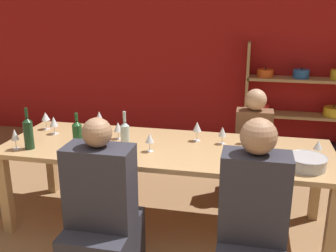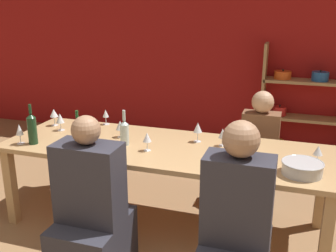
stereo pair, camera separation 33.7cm
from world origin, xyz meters
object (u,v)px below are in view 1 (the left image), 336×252
at_px(mixing_bowl, 306,162).
at_px(person_near_b, 251,239).
at_px(shelf_unit, 299,108).
at_px(dining_table, 166,155).
at_px(wine_glass_white_c, 99,116).
at_px(wine_glass_white_e, 46,117).
at_px(wine_glass_white_a, 222,132).
at_px(wine_glass_red_a, 150,138).
at_px(wine_glass_white_f, 54,122).
at_px(wine_bottle_green, 28,133).
at_px(wine_glass_white_d, 15,135).
at_px(wine_glass_white_g, 118,127).
at_px(wine_bottle_amber, 125,133).
at_px(wine_bottle_dark, 77,134).
at_px(person_far_a, 252,157).
at_px(wine_glass_red_b, 245,129).
at_px(wine_glass_empty_a, 318,145).
at_px(person_near_a, 102,225).
at_px(wine_glass_white_h, 91,136).
at_px(wine_glass_white_b, 197,127).

distance_m(mixing_bowl, person_near_b, 0.76).
bearing_deg(shelf_unit, dining_table, -120.94).
relative_size(shelf_unit, wine_glass_white_c, 9.36).
xyz_separation_m(dining_table, wine_glass_white_e, (-1.22, 0.22, 0.20)).
xyz_separation_m(wine_glass_white_a, wine_glass_red_a, (-0.56, -0.31, 0.01)).
height_order(mixing_bowl, wine_glass_white_f, wine_glass_white_f).
height_order(wine_bottle_green, wine_glass_white_c, wine_bottle_green).
relative_size(wine_glass_white_a, wine_glass_white_d, 0.88).
relative_size(wine_bottle_green, person_near_b, 0.28).
relative_size(shelf_unit, wine_glass_red_a, 9.21).
height_order(dining_table, wine_glass_white_d, wine_glass_white_d).
xyz_separation_m(dining_table, wine_glass_white_g, (-0.45, 0.10, 0.18)).
relative_size(dining_table, wine_glass_red_a, 17.81).
height_order(wine_bottle_amber, wine_glass_white_e, wine_bottle_amber).
distance_m(wine_bottle_dark, wine_bottle_amber, 0.39).
height_order(wine_glass_white_g, person_far_a, person_far_a).
xyz_separation_m(dining_table, wine_glass_red_b, (0.65, 0.22, 0.21)).
xyz_separation_m(wine_glass_red_a, wine_glass_empty_a, (1.32, 0.14, -0.01)).
relative_size(wine_glass_red_b, wine_glass_white_g, 1.21).
bearing_deg(wine_glass_white_c, wine_bottle_dark, -84.47).
height_order(person_near_a, person_near_b, person_near_b).
bearing_deg(wine_glass_white_e, wine_glass_white_g, -9.08).
bearing_deg(wine_glass_empty_a, wine_glass_white_g, 176.40).
bearing_deg(wine_glass_white_f, shelf_unit, 41.00).
xyz_separation_m(wine_bottle_green, wine_glass_red_b, (1.75, 0.51, -0.01)).
xyz_separation_m(wine_bottle_dark, wine_glass_empty_a, (1.91, 0.21, -0.02)).
bearing_deg(wine_glass_white_a, wine_glass_red_b, 15.49).
xyz_separation_m(wine_glass_white_e, person_far_a, (1.95, 0.53, -0.45)).
distance_m(shelf_unit, wine_glass_white_f, 3.17).
bearing_deg(person_far_a, wine_glass_white_e, 15.21).
height_order(shelf_unit, person_far_a, shelf_unit).
relative_size(mixing_bowl, wine_glass_red_a, 1.88).
distance_m(wine_glass_white_a, wine_glass_white_h, 1.11).
xyz_separation_m(wine_bottle_green, wine_glass_red_a, (0.99, 0.15, -0.03)).
bearing_deg(wine_glass_white_f, wine_glass_white_h, -31.81).
xyz_separation_m(wine_glass_white_a, wine_glass_white_g, (-0.92, -0.06, 0.00)).
xyz_separation_m(wine_glass_red_a, person_far_a, (0.83, 0.90, -0.44)).
height_order(wine_bottle_dark, wine_glass_red_b, wine_bottle_dark).
height_order(wine_glass_white_b, person_near_b, person_near_b).
distance_m(wine_glass_white_g, person_near_b, 1.55).
distance_m(dining_table, wine_bottle_amber, 0.39).
xyz_separation_m(wine_glass_white_b, wine_glass_red_b, (0.41, 0.02, 0.01)).
distance_m(wine_glass_white_f, person_near_b, 2.07).
height_order(wine_glass_white_a, wine_glass_white_e, wine_glass_white_e).
bearing_deg(person_far_a, wine_glass_white_d, 29.26).
bearing_deg(wine_glass_red_a, wine_glass_white_d, -170.62).
bearing_deg(wine_glass_white_c, wine_bottle_green, -115.53).
xyz_separation_m(shelf_unit, person_near_b, (-0.57, -2.99, -0.13)).
xyz_separation_m(wine_glass_red_b, person_far_a, (0.08, 0.54, -0.46)).
bearing_deg(wine_bottle_green, dining_table, 14.89).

